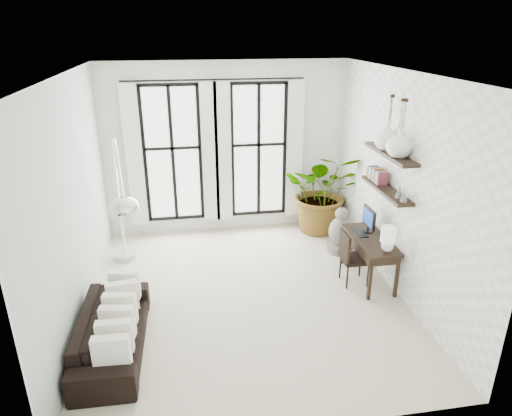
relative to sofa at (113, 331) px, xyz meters
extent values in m
plane|color=beige|center=(1.80, 0.94, -0.28)|extent=(5.00, 5.00, 0.00)
plane|color=white|center=(1.80, 0.94, 2.92)|extent=(5.00, 5.00, 0.00)
plane|color=#AABDB0|center=(-0.45, 0.94, 1.32)|extent=(0.00, 5.00, 5.00)
plane|color=white|center=(4.05, 0.94, 1.32)|extent=(0.00, 5.00, 5.00)
plane|color=white|center=(1.80, 3.44, 1.32)|extent=(4.50, 0.00, 4.50)
cube|color=white|center=(0.80, 3.41, 1.27)|extent=(1.00, 0.02, 2.50)
cube|color=white|center=(0.12, 3.31, 1.27)|extent=(0.30, 0.04, 2.60)
cube|color=white|center=(1.48, 3.31, 1.27)|extent=(0.30, 0.04, 2.60)
cube|color=white|center=(2.40, 3.41, 1.27)|extent=(1.00, 0.02, 2.50)
cube|color=white|center=(1.72, 3.31, 1.27)|extent=(0.30, 0.04, 2.60)
cube|color=white|center=(3.08, 3.31, 1.27)|extent=(0.30, 0.04, 2.60)
cylinder|color=black|center=(1.60, 3.32, 2.60)|extent=(3.20, 0.03, 0.03)
cube|color=black|center=(3.91, 1.09, 1.22)|extent=(0.25, 1.30, 0.05)
cube|color=black|center=(3.91, 1.09, 1.77)|extent=(0.25, 1.30, 0.05)
cube|color=#BD2F37|center=(3.91, 1.64, 1.34)|extent=(0.16, 0.03, 0.18)
cube|color=#2F55A7|center=(3.91, 1.60, 1.34)|extent=(0.16, 0.03, 0.18)
cube|color=yellow|center=(3.91, 1.55, 1.34)|extent=(0.16, 0.03, 0.18)
cube|color=#2B8253|center=(3.91, 1.51, 1.34)|extent=(0.16, 0.03, 0.18)
cube|color=#7447A6|center=(3.91, 1.46, 1.34)|extent=(0.16, 0.03, 0.18)
cube|color=orange|center=(3.91, 1.42, 1.34)|extent=(0.16, 0.04, 0.18)
cube|color=#525252|center=(3.91, 1.37, 1.34)|extent=(0.16, 0.04, 0.18)
cube|color=teal|center=(3.91, 1.33, 1.34)|extent=(0.16, 0.04, 0.18)
cube|color=#CCB191|center=(3.91, 1.28, 1.34)|extent=(0.16, 0.04, 0.18)
cube|color=brown|center=(3.91, 1.24, 1.34)|extent=(0.16, 0.04, 0.18)
cone|color=gray|center=(3.91, 0.69, 1.34)|extent=(0.10, 0.10, 0.18)
cone|color=gray|center=(3.91, 0.54, 1.34)|extent=(0.10, 0.10, 0.18)
imported|color=black|center=(0.00, 0.00, 0.00)|extent=(0.78, 1.91, 0.55)
cube|color=white|center=(0.10, -0.70, 0.22)|extent=(0.40, 0.12, 0.40)
cube|color=white|center=(0.10, -0.42, 0.22)|extent=(0.40, 0.12, 0.40)
cube|color=white|center=(0.10, -0.14, 0.22)|extent=(0.40, 0.12, 0.40)
cube|color=white|center=(0.10, 0.14, 0.22)|extent=(0.40, 0.12, 0.40)
cube|color=white|center=(0.10, 0.42, 0.22)|extent=(0.40, 0.12, 0.40)
cube|color=white|center=(0.10, 0.70, 0.22)|extent=(0.40, 0.12, 0.40)
imported|color=#2D7228|center=(3.58, 3.03, 0.53)|extent=(1.72, 1.58, 1.61)
cube|color=black|center=(3.75, 1.09, 0.42)|extent=(0.51, 1.21, 0.04)
cube|color=black|center=(3.73, 1.09, 0.34)|extent=(0.47, 1.16, 0.11)
cube|color=black|center=(3.54, 0.53, 0.07)|extent=(0.05, 0.05, 0.67)
cube|color=black|center=(3.96, 0.53, 0.07)|extent=(0.05, 0.05, 0.67)
cube|color=black|center=(3.54, 1.65, 0.07)|extent=(0.05, 0.05, 0.67)
cube|color=black|center=(3.96, 1.65, 0.07)|extent=(0.05, 0.05, 0.67)
cube|color=black|center=(3.80, 1.33, 0.69)|extent=(0.04, 0.42, 0.30)
cube|color=navy|center=(3.77, 1.33, 0.69)|extent=(0.00, 0.36, 0.24)
cube|color=black|center=(3.66, 1.33, 0.45)|extent=(0.15, 0.40, 0.02)
sphere|color=silver|center=(3.80, 0.63, 0.53)|extent=(0.18, 0.18, 0.18)
cylinder|color=white|center=(3.80, 0.63, 0.72)|extent=(0.22, 0.22, 0.22)
cube|color=black|center=(3.50, 1.04, 0.13)|extent=(0.41, 0.41, 0.05)
cube|color=black|center=(3.32, 1.04, 0.36)|extent=(0.04, 0.41, 0.46)
cylinder|color=black|center=(3.34, 0.88, -0.08)|extent=(0.03, 0.03, 0.38)
cylinder|color=black|center=(3.67, 0.88, -0.08)|extent=(0.03, 0.03, 0.38)
cylinder|color=black|center=(3.34, 1.21, -0.08)|extent=(0.03, 0.03, 0.38)
cylinder|color=black|center=(3.67, 1.21, -0.08)|extent=(0.03, 0.03, 0.38)
cylinder|color=silver|center=(-0.10, 2.45, -0.23)|extent=(0.37, 0.37, 0.10)
cylinder|color=silver|center=(-0.10, 2.45, 0.28)|extent=(0.04, 0.04, 1.01)
ellipsoid|color=silver|center=(0.30, 0.05, 1.60)|extent=(0.32, 0.32, 0.21)
cylinder|color=gray|center=(3.64, 2.10, -0.21)|extent=(0.46, 0.46, 0.14)
ellipsoid|color=gray|center=(3.64, 2.10, 0.12)|extent=(0.42, 0.42, 0.51)
sphere|color=gray|center=(3.64, 2.10, 0.44)|extent=(0.23, 0.23, 0.23)
imported|color=white|center=(3.91, 0.84, 1.99)|extent=(0.37, 0.37, 0.38)
imported|color=white|center=(3.91, 1.24, 1.99)|extent=(0.37, 0.37, 0.38)
camera|label=1|loc=(0.98, -4.84, 3.48)|focal=32.00mm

